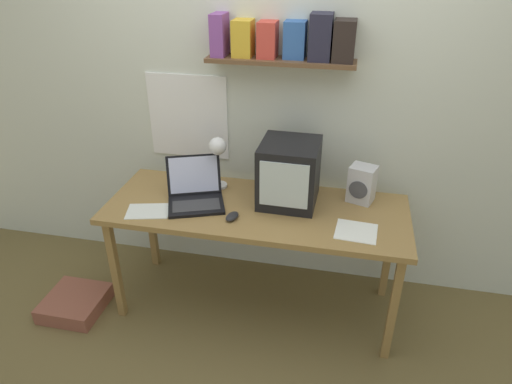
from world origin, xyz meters
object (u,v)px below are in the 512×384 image
crt_monitor (289,173)px  space_heater (362,184)px  loose_paper_near_laptop (148,211)px  computer_mouse (232,216)px  desk_lamp (218,152)px  laptop (195,192)px  juice_glass (191,177)px  floor_cushion (75,303)px  loose_paper_near_monitor (356,231)px  corner_desk (256,216)px

crt_monitor → space_heater: crt_monitor is taller
loose_paper_near_laptop → computer_mouse: bearing=2.8°
desk_lamp → loose_paper_near_laptop: desk_lamp is taller
crt_monitor → computer_mouse: bearing=-134.7°
laptop → juice_glass: (-0.09, 0.19, -0.01)m
desk_lamp → space_heater: (0.87, 0.05, -0.15)m
laptop → juice_glass: 0.21m
crt_monitor → desk_lamp: crt_monitor is taller
computer_mouse → floor_cushion: 1.28m
loose_paper_near_laptop → juice_glass: bearing=69.5°
space_heater → loose_paper_near_monitor: bearing=-74.2°
corner_desk → loose_paper_near_laptop: loose_paper_near_laptop is taller
crt_monitor → laptop: bearing=-166.8°
desk_lamp → floor_cushion: 1.38m
desk_lamp → loose_paper_near_laptop: (-0.33, -0.34, -0.26)m
computer_mouse → floor_cushion: computer_mouse is taller
floor_cushion → laptop: bearing=20.9°
space_heater → computer_mouse: space_heater is taller
crt_monitor → floor_cushion: crt_monitor is taller
corner_desk → computer_mouse: size_ratio=15.21×
desk_lamp → computer_mouse: size_ratio=3.07×
desk_lamp → computer_mouse: desk_lamp is taller
computer_mouse → juice_glass: bearing=136.9°
corner_desk → crt_monitor: bearing=32.8°
juice_glass → computer_mouse: (0.36, -0.34, -0.04)m
loose_paper_near_monitor → juice_glass: bearing=162.7°
laptop → floor_cushion: size_ratio=1.16×
laptop → computer_mouse: 0.31m
loose_paper_near_monitor → floor_cushion: loose_paper_near_monitor is taller
crt_monitor → space_heater: bearing=13.4°
computer_mouse → crt_monitor: bearing=44.1°
desk_lamp → computer_mouse: (0.16, -0.31, -0.25)m
loose_paper_near_monitor → computer_mouse: bearing=-179.0°
desk_lamp → computer_mouse: 0.43m
desk_lamp → space_heater: desk_lamp is taller
loose_paper_near_monitor → floor_cushion: (-1.74, -0.16, -0.70)m
laptop → loose_paper_near_laptop: 0.30m
corner_desk → computer_mouse: computer_mouse is taller
floor_cushion → crt_monitor: bearing=17.4°
laptop → space_heater: 1.00m
crt_monitor → juice_glass: bearing=175.0°
crt_monitor → corner_desk: bearing=-146.0°
juice_glass → floor_cushion: size_ratio=0.34×
juice_glass → loose_paper_near_laptop: juice_glass is taller
desk_lamp → crt_monitor: bearing=-23.7°
juice_glass → loose_paper_near_laptop: (-0.14, -0.36, -0.05)m
laptop → loose_paper_near_monitor: bearing=-29.4°
space_heater → loose_paper_near_monitor: 0.37m
juice_glass → space_heater: size_ratio=0.54×
desk_lamp → juice_glass: (-0.20, 0.03, -0.21)m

